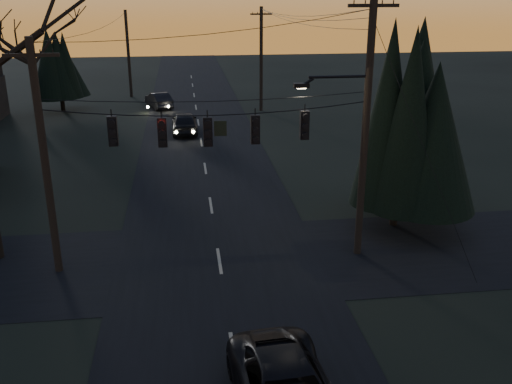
{
  "coord_description": "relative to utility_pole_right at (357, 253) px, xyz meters",
  "views": [
    {
      "loc": [
        -1.15,
        -9.84,
        10.02
      ],
      "look_at": [
        1.18,
        8.1,
        3.48
      ],
      "focal_mm": 40.0,
      "sensor_mm": 36.0,
      "label": 1
    }
  ],
  "objects": [
    {
      "name": "bare_tree_dist",
      "position": [
        -16.72,
        21.54,
        6.83
      ],
      "size": [
        6.72,
        6.72,
        9.78
      ],
      "color": "black",
      "rests_on": "ground"
    },
    {
      "name": "sedan_oncoming_a",
      "position": [
        -6.58,
        20.8,
        0.76
      ],
      "size": [
        1.88,
        4.47,
        1.51
      ],
      "primitive_type": "imported",
      "rotation": [
        0.0,
        0.0,
        3.16
      ],
      "color": "black",
      "rests_on": "ground"
    },
    {
      "name": "utility_pole_far_l",
      "position": [
        -11.5,
        36.0,
        0.0
      ],
      "size": [
        0.3,
        0.3,
        8.0
      ],
      "primitive_type": null,
      "color": "black",
      "rests_on": "ground"
    },
    {
      "name": "utility_pole_left",
      "position": [
        -11.5,
        0.0,
        0.0
      ],
      "size": [
        1.8,
        0.3,
        8.5
      ],
      "primitive_type": null,
      "color": "black",
      "rests_on": "ground"
    },
    {
      "name": "sedan_oncoming_b",
      "position": [
        -8.7,
        30.19,
        0.67
      ],
      "size": [
        2.68,
        4.33,
        1.35
      ],
      "primitive_type": "imported",
      "rotation": [
        0.0,
        0.0,
        3.47
      ],
      "color": "black",
      "rests_on": "ground"
    },
    {
      "name": "cross_road",
      "position": [
        -5.5,
        0.0,
        0.01
      ],
      "size": [
        60.0,
        7.0,
        0.02
      ],
      "primitive_type": "cube",
      "color": "black",
      "rests_on": "ground"
    },
    {
      "name": "evergreen_right",
      "position": [
        2.44,
        2.6,
        4.8
      ],
      "size": [
        4.65,
        4.65,
        8.4
      ],
      "color": "black",
      "rests_on": "ground"
    },
    {
      "name": "span_signal_assembly",
      "position": [
        -5.74,
        0.0,
        5.23
      ],
      "size": [
        11.5,
        0.44,
        1.61
      ],
      "color": "black",
      "rests_on": "ground"
    },
    {
      "name": "main_road",
      "position": [
        -5.5,
        10.0,
        0.01
      ],
      "size": [
        8.0,
        120.0,
        0.02
      ],
      "primitive_type": "cube",
      "color": "black",
      "rests_on": "ground"
    },
    {
      "name": "utility_pole_right",
      "position": [
        0.0,
        0.0,
        0.0
      ],
      "size": [
        5.0,
        0.3,
        10.0
      ],
      "primitive_type": null,
      "color": "black",
      "rests_on": "ground"
    },
    {
      "name": "utility_pole_far_r",
      "position": [
        0.0,
        28.0,
        0.0
      ],
      "size": [
        1.8,
        0.3,
        8.5
      ],
      "primitive_type": null,
      "color": "black",
      "rests_on": "ground"
    },
    {
      "name": "evergreen_dist",
      "position": [
        -16.83,
        30.27,
        3.7
      ],
      "size": [
        3.55,
        3.55,
        6.21
      ],
      "color": "black",
      "rests_on": "ground"
    }
  ]
}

